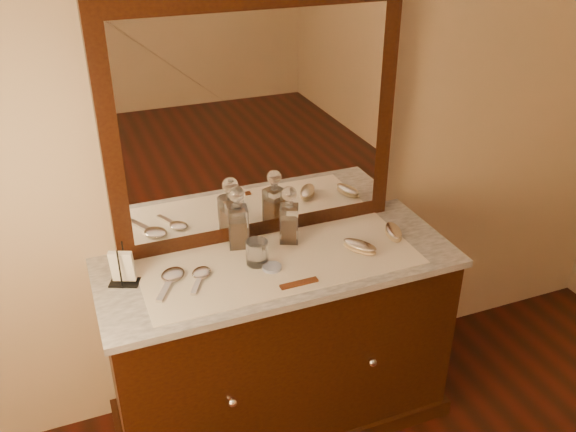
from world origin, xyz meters
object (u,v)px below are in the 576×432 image
object	(u,v)px
decanter_left	(238,223)
hand_mirror_inner	(201,275)
pin_dish	(272,267)
brush_near	(360,247)
hand_mirror_outer	(171,277)
napkin_rack	(123,269)
dresser_cabinet	(280,345)
comb	(299,283)
mirror_frame	(256,122)
decanter_right	(289,220)
brush_far	(393,232)

from	to	relation	value
decanter_left	hand_mirror_inner	xyz separation A→B (m)	(-0.21, -0.17, -0.10)
pin_dish	brush_near	distance (m)	0.38
decanter_left	hand_mirror_outer	world-z (taller)	decanter_left
pin_dish	hand_mirror_outer	bearing A→B (deg)	169.39
pin_dish	decanter_left	world-z (taller)	decanter_left
napkin_rack	hand_mirror_inner	world-z (taller)	napkin_rack
dresser_cabinet	comb	size ratio (longest dim) A/B	9.34
dresser_cabinet	mirror_frame	bearing A→B (deg)	90.00
comb	decanter_right	size ratio (longest dim) A/B	0.60
napkin_rack	pin_dish	bearing A→B (deg)	-12.16
brush_near	brush_far	world-z (taller)	brush_near
napkin_rack	hand_mirror_inner	distance (m)	0.29
brush_far	decanter_right	bearing A→B (deg)	163.00
napkin_rack	decanter_left	bearing A→B (deg)	11.61
mirror_frame	decanter_left	bearing A→B (deg)	-144.02
mirror_frame	brush_far	world-z (taller)	mirror_frame
dresser_cabinet	brush_near	distance (m)	0.57
napkin_rack	decanter_right	world-z (taller)	decanter_right
hand_mirror_inner	napkin_rack	bearing A→B (deg)	165.94
hand_mirror_outer	pin_dish	bearing A→B (deg)	-10.61
decanter_right	hand_mirror_outer	bearing A→B (deg)	-168.73
decanter_left	hand_mirror_outer	distance (m)	0.36
comb	hand_mirror_inner	size ratio (longest dim) A/B	0.80
comb	brush_near	bearing A→B (deg)	20.92
dresser_cabinet	brush_far	distance (m)	0.69
mirror_frame	decanter_left	world-z (taller)	mirror_frame
brush_far	hand_mirror_outer	distance (m)	0.95
mirror_frame	decanter_left	distance (m)	0.42
dresser_cabinet	napkin_rack	distance (m)	0.79
comb	brush_far	distance (m)	0.54
pin_dish	decanter_left	distance (m)	0.25
decanter_left	brush_far	distance (m)	0.66
napkin_rack	decanter_left	size ratio (longest dim) A/B	0.61
hand_mirror_inner	hand_mirror_outer	bearing A→B (deg)	168.38
brush_far	decanter_left	bearing A→B (deg)	164.80
mirror_frame	hand_mirror_inner	bearing A→B (deg)	-141.90
comb	hand_mirror_inner	distance (m)	0.38
decanter_left	hand_mirror_outer	xyz separation A→B (m)	(-0.31, -0.15, -0.09)
pin_dish	brush_far	distance (m)	0.57
mirror_frame	pin_dish	world-z (taller)	mirror_frame
decanter_left	decanter_right	distance (m)	0.21
mirror_frame	pin_dish	bearing A→B (deg)	-99.46
napkin_rack	brush_near	xyz separation A→B (m)	(0.93, -0.13, -0.04)
comb	hand_mirror_inner	world-z (taller)	hand_mirror_inner
decanter_left	hand_mirror_inner	size ratio (longest dim) A/B	1.45
dresser_cabinet	hand_mirror_outer	xyz separation A→B (m)	(-0.43, 0.01, 0.45)
hand_mirror_inner	brush_near	bearing A→B (deg)	-5.06
brush_far	brush_near	bearing A→B (deg)	-164.16
mirror_frame	hand_mirror_inner	xyz separation A→B (m)	(-0.32, -0.25, -0.49)
napkin_rack	hand_mirror_inner	bearing A→B (deg)	-14.06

